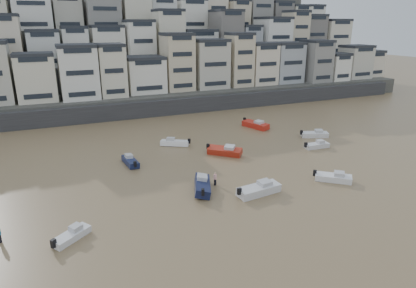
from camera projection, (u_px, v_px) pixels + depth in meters
name	position (u px, v px, depth m)	size (l,w,h in m)	color
harbor_wall	(149.00, 108.00, 82.42)	(140.00, 3.00, 3.50)	#38383A
hillside	(129.00, 46.00, 115.44)	(141.04, 66.00, 50.00)	#4C4C47
boat_a	(259.00, 188.00, 44.77)	(6.14, 2.01, 1.67)	silver
boat_b	(333.00, 176.00, 48.52)	(5.04, 1.65, 1.37)	silver
boat_c	(202.00, 184.00, 45.81)	(6.15, 2.01, 1.68)	#121839
boat_d	(317.00, 144.00, 61.53)	(4.62, 1.51, 1.26)	silver
boat_e	(225.00, 150.00, 58.22)	(5.90, 1.93, 1.61)	maroon
boat_f	(130.00, 160.00, 54.34)	(4.96, 1.62, 1.35)	#141C41
boat_g	(315.00, 133.00, 67.40)	(5.20, 1.70, 1.42)	silver
boat_h	(175.00, 142.00, 62.74)	(5.23, 1.71, 1.43)	white
boat_i	(256.00, 124.00, 73.35)	(6.35, 2.08, 1.73)	#B12115
boat_j	(71.00, 234.00, 35.39)	(4.32, 1.41, 1.18)	silver
person_pink	(215.00, 179.00, 47.32)	(0.44, 0.44, 1.74)	#E2A29F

